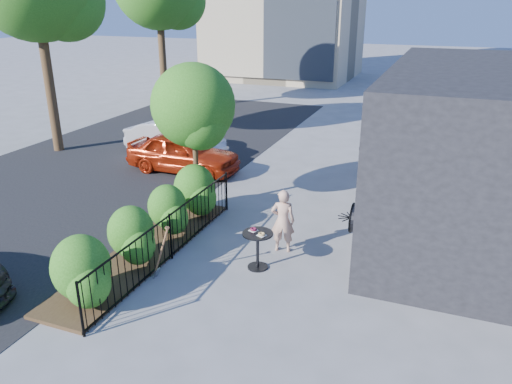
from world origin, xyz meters
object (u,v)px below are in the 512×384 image
at_px(cafe_table, 258,244).
at_px(woman, 283,221).
at_px(patio_tree, 195,111).
at_px(shovel, 161,255).
at_px(car_red, 183,153).
at_px(car_silver, 175,139).

relative_size(cafe_table, woman, 0.59).
height_order(patio_tree, woman, patio_tree).
xyz_separation_m(patio_tree, cafe_table, (2.69, -2.44, -2.18)).
bearing_deg(patio_tree, shovel, -74.67).
bearing_deg(cafe_table, car_red, 132.06).
height_order(patio_tree, cafe_table, patio_tree).
distance_m(cafe_table, woman, 1.01).
bearing_deg(car_silver, patio_tree, -134.16).
xyz_separation_m(patio_tree, car_red, (-1.99, 2.74, -2.11)).
height_order(woman, car_red, woman).
bearing_deg(car_red, car_silver, 39.26).
relative_size(patio_tree, car_silver, 1.01).
distance_m(patio_tree, car_silver, 5.69).
bearing_deg(woman, patio_tree, -39.20).
distance_m(patio_tree, car_red, 3.99).
bearing_deg(shovel, patio_tree, 105.33).
bearing_deg(car_red, cafe_table, -136.79).
bearing_deg(cafe_table, car_silver, 131.22).
bearing_deg(cafe_table, woman, 75.65).
xyz_separation_m(patio_tree, woman, (2.93, -1.48, -2.01)).
distance_m(woman, shovel, 2.88).
bearing_deg(shovel, cafe_table, 33.92).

